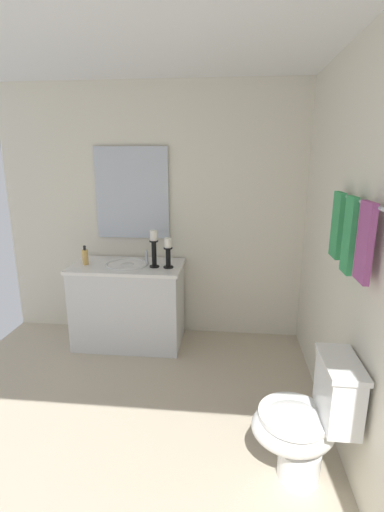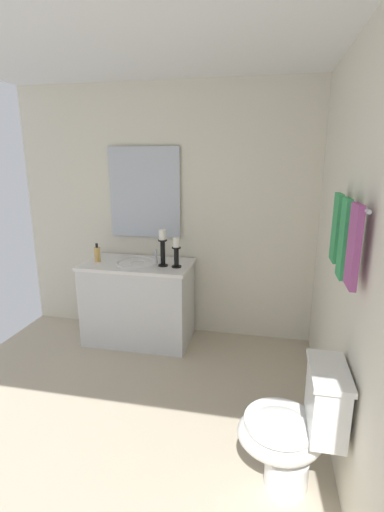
{
  "view_description": "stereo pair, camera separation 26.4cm",
  "coord_description": "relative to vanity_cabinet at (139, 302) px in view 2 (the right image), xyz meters",
  "views": [
    {
      "loc": [
        2.0,
        0.76,
        1.77
      ],
      "look_at": [
        -0.54,
        0.5,
        1.09
      ],
      "focal_mm": 26.18,
      "sensor_mm": 36.0,
      "label": 1
    },
    {
      "loc": [
        1.96,
        1.02,
        1.77
      ],
      "look_at": [
        -0.54,
        0.5,
        1.09
      ],
      "focal_mm": 26.18,
      "sensor_mm": 36.0,
      "label": 2
    }
  ],
  "objects": [
    {
      "name": "toilet",
      "position": [
        1.48,
        1.39,
        -0.03
      ],
      "size": [
        0.39,
        0.54,
        0.75
      ],
      "color": "white",
      "rests_on": "ground"
    },
    {
      "name": "towel_center",
      "position": [
        1.2,
        1.6,
        0.96
      ],
      "size": [
        0.14,
        0.03,
        0.42
      ],
      "primitive_type": "cube",
      "color": "#389E59",
      "rests_on": "towel_bar"
    },
    {
      "name": "ceiling",
      "position": [
        1.27,
        0.19,
        2.06
      ],
      "size": [
        3.2,
        2.97,
        0.02
      ],
      "primitive_type": "cube",
      "color": "white"
    },
    {
      "name": "towel_near_vanity",
      "position": [
        0.96,
        1.6,
        0.97
      ],
      "size": [
        0.16,
        0.03,
        0.4
      ],
      "primitive_type": "cube",
      "color": "#389E59",
      "rests_on": "towel_bar"
    },
    {
      "name": "mirror",
      "position": [
        -0.28,
        0.0,
        1.03
      ],
      "size": [
        0.02,
        0.71,
        0.87
      ],
      "primitive_type": "cube",
      "color": "silver"
    },
    {
      "name": "soap_bottle",
      "position": [
        0.03,
        -0.39,
        0.47
      ],
      "size": [
        0.06,
        0.06,
        0.18
      ],
      "color": "#E5B259",
      "rests_on": "vanity_cabinet"
    },
    {
      "name": "wall_back",
      "position": [
        1.27,
        1.68,
        0.83
      ],
      "size": [
        3.2,
        0.04,
        2.45
      ],
      "primitive_type": "cube",
      "color": "silver",
      "rests_on": "ground"
    },
    {
      "name": "candle_holder_short",
      "position": [
        0.05,
        0.27,
        0.58
      ],
      "size": [
        0.09,
        0.09,
        0.34
      ],
      "color": "black",
      "rests_on": "vanity_cabinet"
    },
    {
      "name": "candle_holder_tall",
      "position": [
        0.06,
        0.4,
        0.54
      ],
      "size": [
        0.09,
        0.09,
        0.28
      ],
      "color": "black",
      "rests_on": "vanity_cabinet"
    },
    {
      "name": "sink_basin",
      "position": [
        0.0,
        0.0,
        0.36
      ],
      "size": [
        0.4,
        0.4,
        0.24
      ],
      "color": "white",
      "rests_on": "vanity_cabinet"
    },
    {
      "name": "towel_near_corner",
      "position": [
        1.45,
        1.6,
        0.98
      ],
      "size": [
        0.16,
        0.03,
        0.39
      ],
      "primitive_type": "cube",
      "color": "#A54C8C",
      "rests_on": "towel_bar"
    },
    {
      "name": "floor",
      "position": [
        1.27,
        0.19,
        -0.41
      ],
      "size": [
        3.2,
        2.97,
        0.02
      ],
      "primitive_type": "cube",
      "color": "beige",
      "rests_on": "ground"
    },
    {
      "name": "vanity_cabinet",
      "position": [
        0.0,
        0.0,
        0.0
      ],
      "size": [
        0.58,
        1.04,
        0.79
      ],
      "color": "silver",
      "rests_on": "ground"
    },
    {
      "name": "towel_bar",
      "position": [
        1.2,
        1.62,
        1.15
      ],
      "size": [
        0.74,
        0.02,
        0.02
      ],
      "primitive_type": "cylinder",
      "rotation": [
        0.0,
        1.57,
        0.0
      ],
      "color": "silver"
    },
    {
      "name": "wall_left",
      "position": [
        -0.33,
        0.19,
        0.83
      ],
      "size": [
        0.04,
        2.97,
        2.45
      ],
      "primitive_type": "cube",
      "color": "silver",
      "rests_on": "ground"
    }
  ]
}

